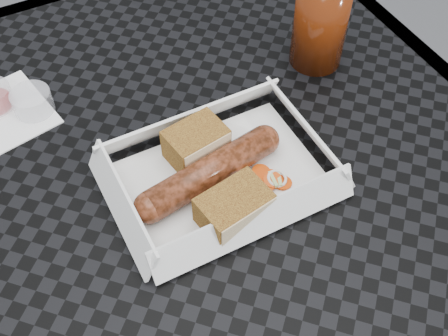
% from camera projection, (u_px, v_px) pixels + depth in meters
% --- Properties ---
extents(patio_table, '(0.80, 0.80, 0.74)m').
position_uv_depth(patio_table, '(184.00, 200.00, 0.72)').
color(patio_table, black).
rests_on(patio_table, ground).
extents(food_tray, '(0.22, 0.15, 0.00)m').
position_uv_depth(food_tray, '(220.00, 177.00, 0.65)').
color(food_tray, white).
rests_on(food_tray, patio_table).
extents(bratwurst, '(0.19, 0.06, 0.04)m').
position_uv_depth(bratwurst, '(210.00, 172.00, 0.62)').
color(bratwurst, brown).
rests_on(bratwurst, food_tray).
extents(bread_near, '(0.07, 0.06, 0.04)m').
position_uv_depth(bread_near, '(196.00, 143.00, 0.65)').
color(bread_near, olive).
rests_on(bread_near, food_tray).
extents(bread_far, '(0.08, 0.06, 0.04)m').
position_uv_depth(bread_far, '(234.00, 208.00, 0.59)').
color(bread_far, olive).
rests_on(bread_far, food_tray).
extents(veg_garnish, '(0.03, 0.03, 0.00)m').
position_uv_depth(veg_garnish, '(275.00, 177.00, 0.64)').
color(veg_garnish, '#D34109').
rests_on(veg_garnish, food_tray).
extents(condiment_cup_empty, '(0.05, 0.05, 0.03)m').
position_uv_depth(condiment_cup_empty, '(32.00, 102.00, 0.70)').
color(condiment_cup_empty, silver).
rests_on(condiment_cup_empty, patio_table).
extents(drink_glass, '(0.07, 0.07, 0.13)m').
position_uv_depth(drink_glass, '(321.00, 20.00, 0.72)').
color(drink_glass, '#4E1A06').
rests_on(drink_glass, patio_table).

